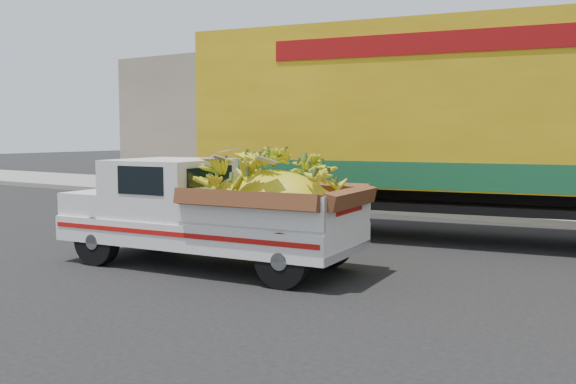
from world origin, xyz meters
The scene contains 6 objects.
ground centered at (0.00, 0.00, 0.00)m, with size 100.00×100.00×0.00m, color black.
curb centered at (0.00, 6.22, 0.07)m, with size 60.00×0.25×0.15m, color gray.
sidewalk centered at (0.00, 8.32, 0.07)m, with size 60.00×4.00×0.14m, color gray.
building_left centered at (-8.00, 14.22, 2.50)m, with size 18.00×6.00×5.00m, color gray.
pickup_truck centered at (-1.50, -0.69, 0.82)m, with size 4.50×2.04×1.53m.
semi_trailer centered at (1.55, 3.77, 2.12)m, with size 12.07×4.45×3.80m.
Camera 1 is at (4.14, -7.67, 1.92)m, focal length 40.00 mm.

